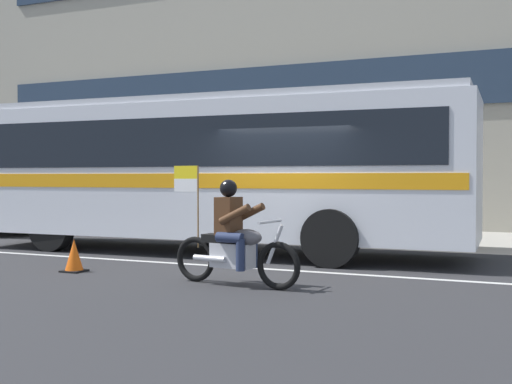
{
  "coord_description": "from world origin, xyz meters",
  "views": [
    {
      "loc": [
        4.09,
        -10.75,
        1.61
      ],
      "look_at": [
        -0.23,
        -0.7,
        1.34
      ],
      "focal_mm": 44.46,
      "sensor_mm": 36.0,
      "label": 1
    }
  ],
  "objects_px": {
    "motorcycle_with_rider": "(234,240)",
    "fire_hydrant": "(445,226)",
    "traffic_cone": "(74,256)",
    "transit_bus": "(213,164)"
  },
  "relations": [
    {
      "from": "fire_hydrant",
      "to": "traffic_cone",
      "type": "xyz_separation_m",
      "value": [
        -5.34,
        -5.99,
        -0.26
      ]
    },
    {
      "from": "transit_bus",
      "to": "motorcycle_with_rider",
      "type": "distance_m",
      "value": 4.3
    },
    {
      "from": "traffic_cone",
      "to": "transit_bus",
      "type": "bearing_deg",
      "value": 74.93
    },
    {
      "from": "transit_bus",
      "to": "traffic_cone",
      "type": "distance_m",
      "value": 3.84
    },
    {
      "from": "motorcycle_with_rider",
      "to": "fire_hydrant",
      "type": "bearing_deg",
      "value": 69.6
    },
    {
      "from": "motorcycle_with_rider",
      "to": "fire_hydrant",
      "type": "height_order",
      "value": "motorcycle_with_rider"
    },
    {
      "from": "motorcycle_with_rider",
      "to": "fire_hydrant",
      "type": "distance_m",
      "value": 6.56
    },
    {
      "from": "transit_bus",
      "to": "fire_hydrant",
      "type": "bearing_deg",
      "value": 30.65
    },
    {
      "from": "traffic_cone",
      "to": "fire_hydrant",
      "type": "bearing_deg",
      "value": 48.27
    },
    {
      "from": "fire_hydrant",
      "to": "motorcycle_with_rider",
      "type": "bearing_deg",
      "value": -110.4
    }
  ]
}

